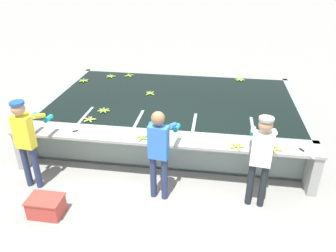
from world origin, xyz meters
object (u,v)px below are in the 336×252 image
worker_0 (26,136)px  banana_bunch_floating_4 (89,119)px  worker_2 (261,154)px  knife_0 (305,152)px  banana_bunch_floating_3 (240,80)px  banana_bunch_ledge_2 (143,138)px  banana_bunch_ledge_1 (237,146)px  banana_bunch_floating_2 (150,93)px  crate (46,206)px  banana_bunch_floating_1 (84,81)px  banana_bunch_floating_6 (111,76)px  banana_bunch_ledge_0 (274,149)px  worker_1 (159,148)px  knife_1 (79,130)px  banana_bunch_floating_0 (104,110)px  banana_bunch_floating_5 (129,76)px

worker_0 → banana_bunch_floating_4: (0.69, 1.11, -0.16)m
worker_2 → knife_0: bearing=27.8°
banana_bunch_floating_3 → banana_bunch_ledge_2: size_ratio=1.05×
worker_2 → knife_0: 0.87m
banana_bunch_ledge_2 → worker_2: bearing=-12.5°
worker_2 → knife_0: size_ratio=5.07×
banana_bunch_ledge_1 → worker_2: bearing=-49.5°
worker_0 → knife_0: 4.68m
worker_0 → banana_bunch_ledge_2: worker_0 is taller
banana_bunch_floating_4 → banana_bunch_ledge_1: bearing=-12.1°
banana_bunch_floating_2 → crate: size_ratio=0.46×
banana_bunch_floating_1 → banana_bunch_floating_6: bearing=36.6°
banana_bunch_ledge_0 → crate: (-3.59, -1.19, -0.68)m
worker_1 → banana_bunch_floating_3: worker_1 is taller
knife_1 → banana_bunch_ledge_1: bearing=-3.2°
banana_bunch_floating_4 → banana_bunch_ledge_0: bearing=-10.1°
crate → banana_bunch_floating_3: bearing=56.0°
banana_bunch_ledge_0 → knife_1: banana_bunch_ledge_0 is taller
banana_bunch_floating_1 → knife_1: (0.96, -2.64, -0.01)m
banana_bunch_floating_2 → banana_bunch_ledge_0: size_ratio=0.91×
worker_0 → worker_1: (2.29, 0.04, -0.04)m
worker_2 → banana_bunch_floating_3: (-0.15, 3.91, -0.14)m
knife_0 → banana_bunch_floating_1: bearing=150.4°
banana_bunch_floating_2 → banana_bunch_floating_3: size_ratio=0.89×
banana_bunch_ledge_0 → banana_bunch_floating_4: bearing=169.9°
worker_1 → banana_bunch_floating_6: worker_1 is taller
worker_1 → crate: 2.03m
banana_bunch_floating_0 → knife_0: 3.98m
banana_bunch_floating_6 → crate: (0.28, -4.44, -0.68)m
banana_bunch_floating_4 → banana_bunch_floating_5: 2.77m
worker_2 → banana_bunch_floating_6: size_ratio=5.84×
worker_0 → worker_2: 3.90m
banana_bunch_floating_3 → crate: (-3.17, -4.70, -0.68)m
banana_bunch_floating_2 → banana_bunch_ledge_1: (1.95, -2.18, 0.00)m
banana_bunch_floating_0 → banana_bunch_ledge_2: banana_bunch_ledge_2 is taller
banana_bunch_floating_4 → banana_bunch_floating_5: bearing=88.2°
worker_1 → banana_bunch_floating_2: worker_1 is taller
banana_bunch_floating_6 → banana_bunch_ledge_1: bearing=-44.9°
worker_0 → banana_bunch_floating_0: (0.83, 1.57, -0.16)m
banana_bunch_floating_6 → banana_bunch_floating_5: bearing=16.1°
banana_bunch_ledge_0 → banana_bunch_floating_6: bearing=139.9°
banana_bunch_floating_5 → banana_bunch_floating_6: size_ratio=0.90×
banana_bunch_floating_3 → crate: banana_bunch_floating_3 is taller
banana_bunch_floating_5 → knife_1: size_ratio=0.85×
worker_1 → banana_bunch_ledge_1: worker_1 is taller
banana_bunch_floating_2 → banana_bunch_floating_5: bearing=124.5°
banana_bunch_ledge_1 → worker_0: bearing=-172.1°
worker_0 → banana_bunch_ledge_2: bearing=15.6°
worker_1 → banana_bunch_ledge_1: 1.35m
banana_bunch_floating_6 → banana_bunch_ledge_2: banana_bunch_ledge_2 is taller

